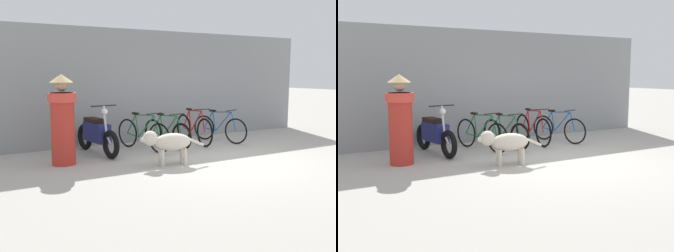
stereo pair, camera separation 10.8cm
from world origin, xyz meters
The scene contains 9 objects.
ground_plane centered at (0.00, 0.00, 0.00)m, with size 60.00×60.00×0.00m, color #ADA89E.
shop_wall_back centered at (0.00, 3.07, 1.42)m, with size 9.44×0.20×2.83m.
bicycle_0 centered at (-1.07, 1.91, 0.37)m, with size 0.57×1.71×0.88m.
bicycle_1 centered at (-0.44, 1.89, 0.34)m, with size 0.49×1.62×0.83m.
bicycle_2 centered at (0.41, 2.03, 0.37)m, with size 0.46×1.71×0.90m.
bicycle_3 centered at (1.12, 1.90, 0.35)m, with size 0.60×1.55×0.84m.
motorcycle centered at (-2.12, 2.01, 0.43)m, with size 0.58×1.83×1.09m.
stray_dog centered at (-1.30, 0.36, 0.45)m, with size 1.29×0.50×0.68m.
person_in_robes centered at (-3.02, 1.40, 0.88)m, with size 0.66×0.66×1.74m.
Camera 1 is at (-5.00, -6.04, 1.77)m, focal length 42.00 mm.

